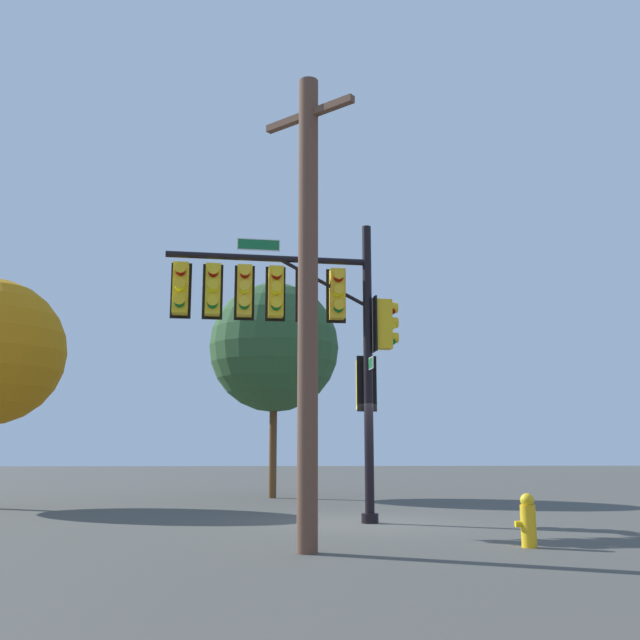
{
  "coord_description": "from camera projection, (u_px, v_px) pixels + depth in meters",
  "views": [
    {
      "loc": [
        1.85,
        15.46,
        1.48
      ],
      "look_at": [
        1.06,
        0.09,
        4.31
      ],
      "focal_mm": 40.2,
      "sensor_mm": 36.0,
      "label": 1
    }
  ],
  "objects": [
    {
      "name": "fire_hydrant",
      "position": [
        528.0,
        520.0,
        11.27
      ],
      "size": [
        0.33,
        0.24,
        0.83
      ],
      "color": "yellow",
      "rests_on": "ground_plane"
    },
    {
      "name": "ground_plane",
      "position": [
        370.0,
        523.0,
        15.01
      ],
      "size": [
        120.0,
        120.0,
        0.0
      ],
      "primitive_type": "plane",
      "color": "#474741"
    },
    {
      "name": "tree_mid",
      "position": [
        274.0,
        347.0,
        24.0
      ],
      "size": [
        4.33,
        4.33,
        7.09
      ],
      "color": "brown",
      "rests_on": "ground_plane"
    },
    {
      "name": "utility_pole",
      "position": [
        308.0,
        296.0,
        11.26
      ],
      "size": [
        1.43,
        1.28,
        7.56
      ],
      "color": "brown",
      "rests_on": "ground_plane"
    },
    {
      "name": "signal_pole_assembly",
      "position": [
        300.0,
        315.0,
        15.58
      ],
      "size": [
        5.09,
        1.48,
        6.49
      ],
      "color": "black",
      "rests_on": "ground_plane"
    }
  ]
}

